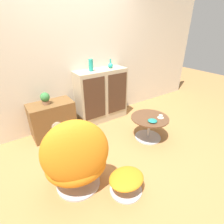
# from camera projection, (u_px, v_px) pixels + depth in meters

# --- Properties ---
(ground_plane) EXTENTS (12.00, 12.00, 0.00)m
(ground_plane) POSITION_uv_depth(u_px,v_px,m) (119.00, 157.00, 2.62)
(ground_plane) COLOR #A87542
(wall_back) EXTENTS (6.40, 0.06, 2.60)m
(wall_back) POSITION_uv_depth(u_px,v_px,m) (74.00, 55.00, 3.04)
(wall_back) COLOR beige
(wall_back) RESTS_ON ground_plane
(sideboard) EXTENTS (1.01, 0.38, 1.02)m
(sideboard) POSITION_uv_depth(u_px,v_px,m) (102.00, 96.00, 3.45)
(sideboard) COLOR tan
(sideboard) RESTS_ON ground_plane
(tv_console) EXTENTS (0.73, 0.41, 0.61)m
(tv_console) POSITION_uv_depth(u_px,v_px,m) (53.00, 119.00, 3.03)
(tv_console) COLOR brown
(tv_console) RESTS_ON ground_plane
(egg_chair) EXTENTS (0.87, 0.82, 0.97)m
(egg_chair) POSITION_uv_depth(u_px,v_px,m) (76.00, 159.00, 1.93)
(egg_chair) COLOR #B7B7BC
(egg_chair) RESTS_ON ground_plane
(ottoman) EXTENTS (0.42, 0.38, 0.24)m
(ottoman) POSITION_uv_depth(u_px,v_px,m) (126.00, 180.00, 2.03)
(ottoman) COLOR #B7B7BC
(ottoman) RESTS_ON ground_plane
(coffee_table) EXTENTS (0.62, 0.62, 0.40)m
(coffee_table) POSITION_uv_depth(u_px,v_px,m) (149.00, 125.00, 2.95)
(coffee_table) COLOR #B7B7BC
(coffee_table) RESTS_ON ground_plane
(vase_leftmost) EXTENTS (0.08, 0.08, 0.21)m
(vase_leftmost) POSITION_uv_depth(u_px,v_px,m) (91.00, 65.00, 3.07)
(vase_leftmost) COLOR teal
(vase_leftmost) RESTS_ON sideboard
(vase_inner_left) EXTENTS (0.09, 0.09, 0.17)m
(vase_inner_left) POSITION_uv_depth(u_px,v_px,m) (110.00, 65.00, 3.30)
(vase_inner_left) COLOR teal
(vase_inner_left) RESTS_ON sideboard
(potted_plant) EXTENTS (0.15, 0.15, 0.20)m
(potted_plant) POSITION_uv_depth(u_px,v_px,m) (45.00, 98.00, 2.81)
(potted_plant) COLOR #996B4C
(potted_plant) RESTS_ON tv_console
(teacup) EXTENTS (0.10, 0.10, 0.05)m
(teacup) POSITION_uv_depth(u_px,v_px,m) (161.00, 117.00, 2.86)
(teacup) COLOR silver
(teacup) RESTS_ON coffee_table
(bowl) EXTENTS (0.15, 0.15, 0.04)m
(bowl) POSITION_uv_depth(u_px,v_px,m) (152.00, 121.00, 2.75)
(bowl) COLOR #1E7A70
(bowl) RESTS_ON coffee_table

